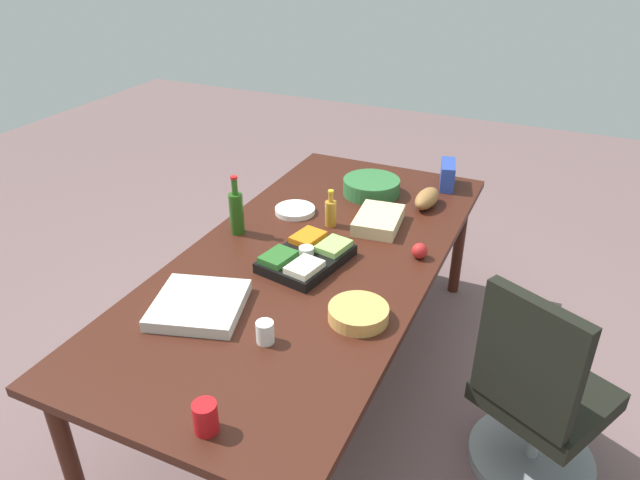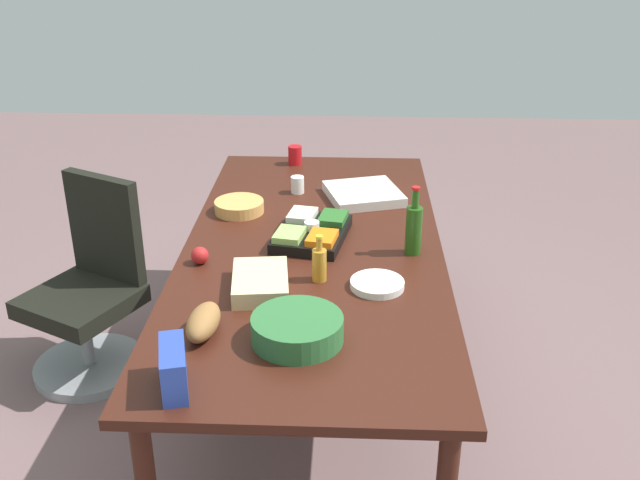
# 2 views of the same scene
# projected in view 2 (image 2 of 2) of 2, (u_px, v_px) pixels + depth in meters

# --- Properties ---
(ground_plane) EXTENTS (10.00, 10.00, 0.00)m
(ground_plane) POSITION_uv_depth(u_px,v_px,m) (313.00, 386.00, 3.66)
(ground_plane) COLOR #775A5B
(conference_table) EXTENTS (2.51, 1.17, 0.78)m
(conference_table) POSITION_uv_depth(u_px,v_px,m) (313.00, 258.00, 3.36)
(conference_table) COLOR #3E1910
(conference_table) RESTS_ON ground
(office_chair) EXTENTS (0.65, 0.65, 0.99)m
(office_chair) POSITION_uv_depth(u_px,v_px,m) (90.00, 302.00, 3.68)
(office_chair) COLOR gray
(office_chair) RESTS_ON ground
(salad_bowl) EXTENTS (0.40, 0.40, 0.09)m
(salad_bowl) POSITION_uv_depth(u_px,v_px,m) (297.00, 329.00, 2.60)
(salad_bowl) COLOR #2F6D37
(salad_bowl) RESTS_ON conference_table
(sheet_cake) EXTENTS (0.34, 0.25, 0.07)m
(sheet_cake) POSITION_uv_depth(u_px,v_px,m) (260.00, 282.00, 2.95)
(sheet_cake) COLOR beige
(sheet_cake) RESTS_ON conference_table
(bread_loaf) EXTENTS (0.25, 0.13, 0.10)m
(bread_loaf) POSITION_uv_depth(u_px,v_px,m) (203.00, 322.00, 2.64)
(bread_loaf) COLOR #9A6737
(bread_loaf) RESTS_ON conference_table
(apple_red) EXTENTS (0.09, 0.09, 0.08)m
(apple_red) POSITION_uv_depth(u_px,v_px,m) (200.00, 255.00, 3.16)
(apple_red) COLOR red
(apple_red) RESTS_ON conference_table
(chip_bowl) EXTENTS (0.25, 0.25, 0.06)m
(chip_bowl) POSITION_uv_depth(u_px,v_px,m) (239.00, 207.00, 3.68)
(chip_bowl) COLOR #DFA153
(chip_bowl) RESTS_ON conference_table
(dressing_bottle) EXTENTS (0.07, 0.07, 0.20)m
(dressing_bottle) POSITION_uv_depth(u_px,v_px,m) (319.00, 263.00, 3.00)
(dressing_bottle) COLOR #BE8225
(dressing_bottle) RESTS_ON conference_table
(veggie_tray) EXTENTS (0.47, 0.37, 0.09)m
(veggie_tray) POSITION_uv_depth(u_px,v_px,m) (312.00, 232.00, 3.39)
(veggie_tray) COLOR black
(veggie_tray) RESTS_ON conference_table
(red_solo_cup) EXTENTS (0.10, 0.10, 0.11)m
(red_solo_cup) POSITION_uv_depth(u_px,v_px,m) (295.00, 155.00, 4.34)
(red_solo_cup) COLOR red
(red_solo_cup) RESTS_ON conference_table
(pizza_box) EXTENTS (0.45, 0.45, 0.05)m
(pizza_box) POSITION_uv_depth(u_px,v_px,m) (364.00, 194.00, 3.85)
(pizza_box) COLOR silver
(pizza_box) RESTS_ON conference_table
(paper_plate_stack) EXTENTS (0.23, 0.23, 0.03)m
(paper_plate_stack) POSITION_uv_depth(u_px,v_px,m) (377.00, 284.00, 2.97)
(paper_plate_stack) COLOR white
(paper_plate_stack) RESTS_ON conference_table
(chip_bag_blue) EXTENTS (0.23, 0.13, 0.15)m
(chip_bag_blue) POSITION_uv_depth(u_px,v_px,m) (174.00, 368.00, 2.34)
(chip_bag_blue) COLOR #2A46AD
(chip_bag_blue) RESTS_ON conference_table
(paper_cup) EXTENTS (0.08, 0.08, 0.09)m
(paper_cup) POSITION_uv_depth(u_px,v_px,m) (297.00, 185.00, 3.92)
(paper_cup) COLOR white
(paper_cup) RESTS_ON conference_table
(wine_bottle) EXTENTS (0.08, 0.08, 0.31)m
(wine_bottle) POSITION_uv_depth(u_px,v_px,m) (414.00, 228.00, 3.22)
(wine_bottle) COLOR #245115
(wine_bottle) RESTS_ON conference_table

